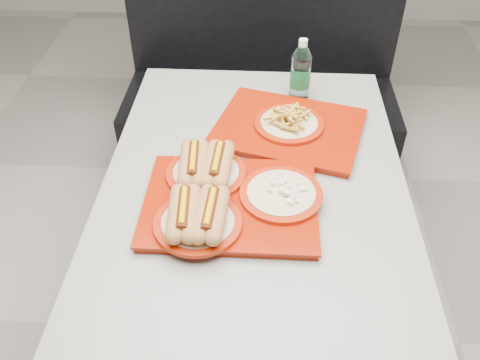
# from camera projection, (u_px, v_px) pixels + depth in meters

# --- Properties ---
(ground) EXTENTS (6.00, 6.00, 0.00)m
(ground) POSITION_uv_depth(u_px,v_px,m) (251.00, 333.00, 1.97)
(ground) COLOR gray
(ground) RESTS_ON ground
(diner_table) EXTENTS (0.92, 1.42, 0.75)m
(diner_table) POSITION_uv_depth(u_px,v_px,m) (253.00, 229.00, 1.59)
(diner_table) COLOR black
(diner_table) RESTS_ON ground
(booth_bench) EXTENTS (1.30, 0.57, 1.35)m
(booth_bench) POSITION_uv_depth(u_px,v_px,m) (260.00, 95.00, 2.53)
(booth_bench) COLOR black
(booth_bench) RESTS_ON ground
(tray_near) EXTENTS (0.50, 0.44, 0.11)m
(tray_near) POSITION_uv_depth(u_px,v_px,m) (223.00, 196.00, 1.40)
(tray_near) COLOR maroon
(tray_near) RESTS_ON diner_table
(tray_far) EXTENTS (0.55, 0.48, 0.09)m
(tray_far) POSITION_uv_depth(u_px,v_px,m) (289.00, 126.00, 1.68)
(tray_far) COLOR maroon
(tray_far) RESTS_ON diner_table
(water_bottle) EXTENTS (0.07, 0.07, 0.23)m
(water_bottle) POSITION_uv_depth(u_px,v_px,m) (300.00, 74.00, 1.79)
(water_bottle) COLOR silver
(water_bottle) RESTS_ON diner_table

